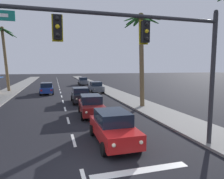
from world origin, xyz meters
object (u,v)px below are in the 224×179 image
Objects in this scene: traffic_signal_mast at (146,46)px; sedan_lead_at_stop_bar at (113,127)px; sedan_third_in_queue at (91,105)px; sedan_parked_mid_kerb at (96,87)px; palm_right_second at (141,45)px; palm_left_third at (4,48)px; sedan_parked_nearest_kerb at (83,81)px; sedan_fifth_in_queue at (80,95)px; sedan_oncoming_far at (47,88)px.

traffic_signal_mast reaches higher than sedan_lead_at_stop_bar.
sedan_third_in_queue and sedan_parked_mid_kerb have the same top height.
sedan_parked_mid_kerb is at bearing 98.54° from palm_right_second.
sedan_parked_nearest_kerb is at bearing 33.89° from palm_left_third.
sedan_fifth_in_queue is (-1.08, 14.42, -4.07)m from traffic_signal_mast.
sedan_oncoming_far is at bearing 125.50° from palm_right_second.
sedan_fifth_in_queue is at bearing 90.52° from sedan_lead_at_stop_bar.
sedan_third_in_queue is 0.50× the size of palm_right_second.
sedan_fifth_in_queue is at bearing -98.70° from sedan_parked_nearest_kerb.
palm_right_second is (5.34, -4.43, 5.25)m from sedan_fifth_in_queue.
sedan_parked_nearest_kerb is at bearing 83.38° from sedan_third_in_queue.
palm_left_third reaches higher than traffic_signal_mast.
palm_left_third is (-13.50, -9.07, 5.98)m from sedan_parked_nearest_kerb.
sedan_third_in_queue is (-0.04, 6.34, 0.00)m from sedan_lead_at_stop_bar.
traffic_signal_mast reaches higher than sedan_oncoming_far.
sedan_lead_at_stop_bar is 21.18m from sedan_parked_mid_kerb.
sedan_third_in_queue is at bearing 97.11° from traffic_signal_mast.
palm_right_second is at bearing 19.93° from sedan_third_in_queue.
traffic_signal_mast is 2.49× the size of sedan_oncoming_far.
sedan_fifth_in_queue is 22.20m from sedan_parked_nearest_kerb.
traffic_signal_mast is 23.80m from sedan_oncoming_far.
palm_right_second reaches higher than sedan_lead_at_stop_bar.
sedan_parked_mid_kerb is at bearing 80.98° from sedan_lead_at_stop_bar.
sedan_parked_nearest_kerb is at bearing 86.42° from traffic_signal_mast.
sedan_parked_mid_kerb is 15.54m from palm_left_third.
sedan_fifth_in_queue is at bearing 140.32° from palm_right_second.
traffic_signal_mast reaches higher than sedan_parked_mid_kerb.
sedan_third_in_queue is 28.47m from sedan_parked_nearest_kerb.
sedan_fifth_in_queue is 0.49× the size of palm_right_second.
sedan_fifth_in_queue is 9.34m from sedan_oncoming_far.
sedan_lead_at_stop_bar is 1.00× the size of sedan_parked_mid_kerb.
traffic_signal_mast is 2.49× the size of sedan_fifth_in_queue.
palm_left_third is at bearing 145.06° from sedan_oncoming_far.
sedan_oncoming_far is (-4.00, 21.17, 0.00)m from sedan_lead_at_stop_bar.
sedan_third_in_queue is 15.35m from sedan_oncoming_far.
palm_right_second is (1.98, -26.37, 5.25)m from sedan_parked_nearest_kerb.
sedan_third_in_queue is at bearing -75.07° from sedan_oncoming_far.
palm_right_second is at bearing -85.71° from sedan_parked_nearest_kerb.
sedan_fifth_in_queue and sedan_parked_nearest_kerb have the same top height.
sedan_parked_mid_kerb is (3.43, 8.24, 0.00)m from sedan_fifth_in_queue.
traffic_signal_mast is at bearing -93.58° from sedan_parked_nearest_kerb.
traffic_signal_mast reaches higher than sedan_fifth_in_queue.
traffic_signal_mast is 29.57m from palm_left_third.
sedan_parked_mid_kerb is 0.49× the size of palm_right_second.
sedan_third_in_queue is at bearing -102.98° from sedan_parked_mid_kerb.
sedan_oncoming_far is 7.32m from sedan_parked_mid_kerb.
sedan_lead_at_stop_bar is 0.99× the size of sedan_third_in_queue.
sedan_fifth_in_queue is at bearing -112.62° from sedan_parked_mid_kerb.
traffic_signal_mast is 2.50× the size of sedan_lead_at_stop_bar.
sedan_lead_at_stop_bar and sedan_fifth_in_queue have the same top height.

